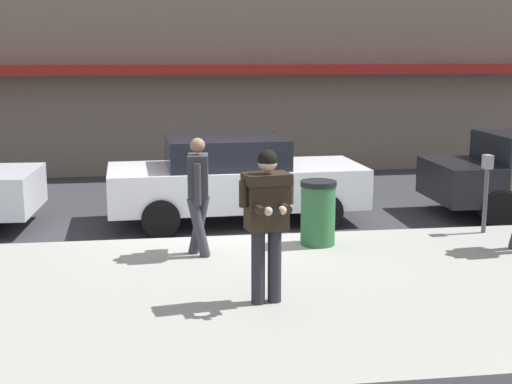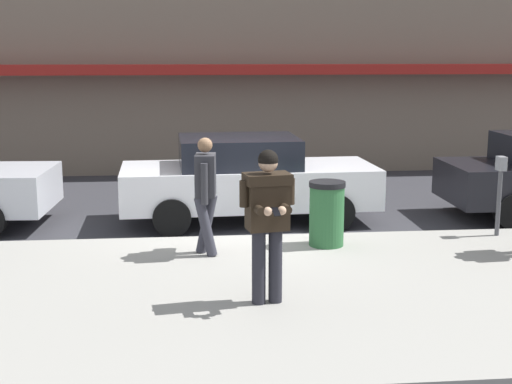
# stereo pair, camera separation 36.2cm
# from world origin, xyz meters

# --- Properties ---
(ground_plane) EXTENTS (80.00, 80.00, 0.00)m
(ground_plane) POSITION_xyz_m (0.00, 0.00, 0.00)
(ground_plane) COLOR #333338
(sidewalk) EXTENTS (32.00, 5.30, 0.14)m
(sidewalk) POSITION_xyz_m (1.00, -2.85, 0.07)
(sidewalk) COLOR #99968E
(sidewalk) RESTS_ON ground
(curb_paint_line) EXTENTS (28.00, 0.12, 0.01)m
(curb_paint_line) POSITION_xyz_m (1.00, 0.05, 0.00)
(curb_paint_line) COLOR silver
(curb_paint_line) RESTS_ON ground
(parked_sedan_mid) EXTENTS (4.56, 2.06, 1.54)m
(parked_sedan_mid) POSITION_xyz_m (0.28, 1.31, 0.79)
(parked_sedan_mid) COLOR silver
(parked_sedan_mid) RESTS_ON ground
(man_texting_on_phone) EXTENTS (0.64, 0.62, 1.81)m
(man_texting_on_phone) POSITION_xyz_m (0.13, -3.34, 1.25)
(man_texting_on_phone) COLOR #23232B
(man_texting_on_phone) RESTS_ON sidewalk
(pedestrian_with_bag) EXTENTS (0.36, 0.72, 1.70)m
(pedestrian_with_bag) POSITION_xyz_m (-0.52, -1.21, 1.11)
(pedestrian_with_bag) COLOR #33333D
(pedestrian_with_bag) RESTS_ON sidewalk
(parking_meter) EXTENTS (0.12, 0.18, 1.27)m
(parking_meter) POSITION_xyz_m (4.13, -0.60, 0.97)
(parking_meter) COLOR #4C4C51
(parking_meter) RESTS_ON sidewalk
(trash_bin) EXTENTS (0.55, 0.55, 0.98)m
(trash_bin) POSITION_xyz_m (1.30, -0.91, 0.63)
(trash_bin) COLOR #2D6638
(trash_bin) RESTS_ON sidewalk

